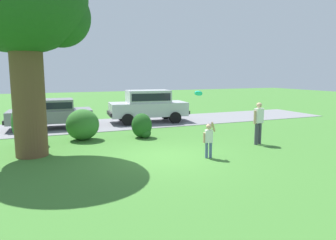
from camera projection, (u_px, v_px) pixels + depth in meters
The scene contains 11 objects.
ground_plane at pixel (164, 157), 11.10m from camera, with size 80.00×80.00×0.00m, color #3D752D.
driveway_strip at pixel (114, 124), 18.12m from camera, with size 28.00×4.40×0.02m, color slate.
oak_tree_large at pixel (24, 8), 10.64m from camera, with size 4.38×4.37×7.23m.
shrub_near_tree at pixel (28, 124), 12.82m from camera, with size 1.18×1.22×1.88m.
shrub_centre_left at pixel (83, 125), 13.80m from camera, with size 1.43×1.27×1.37m.
shrub_centre at pixel (142, 126), 14.32m from camera, with size 0.93×0.90×1.12m.
parked_sedan at pixel (52, 113), 16.66m from camera, with size 4.51×2.31×1.56m.
parked_suv at pixel (148, 104), 18.70m from camera, with size 4.85×2.43×1.92m.
child_thrower at pixel (209, 138), 10.84m from camera, with size 0.48×0.24×1.29m.
frisbee at pixel (198, 93), 11.09m from camera, with size 0.32×0.26×0.26m.
adult_onlooker at pixel (259, 121), 12.89m from camera, with size 0.53×0.27×1.74m.
Camera 1 is at (-4.06, -9.99, 2.93)m, focal length 33.61 mm.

